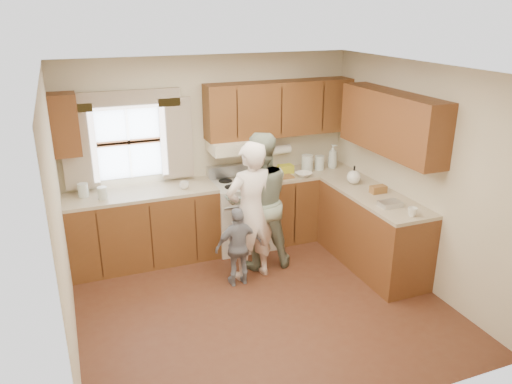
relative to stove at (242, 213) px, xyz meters
name	(u,v)px	position (x,y,z in m)	size (l,w,h in m)	color
room	(261,197)	(-0.30, -1.44, 0.78)	(3.80, 3.80, 3.80)	#4E2718
kitchen_fixtures	(274,193)	(0.31, -0.36, 0.37)	(3.80, 2.25, 2.15)	#4C2B10
stove	(242,213)	(0.00, 0.00, 0.00)	(0.76, 0.67, 1.07)	silver
woman_left	(251,212)	(-0.19, -0.83, 0.37)	(0.61, 0.40, 1.67)	silver
woman_right	(259,201)	(0.01, -0.59, 0.38)	(0.82, 0.64, 1.70)	#1E3729
child	(239,247)	(-0.37, -0.94, 0.01)	(0.56, 0.23, 0.95)	gray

